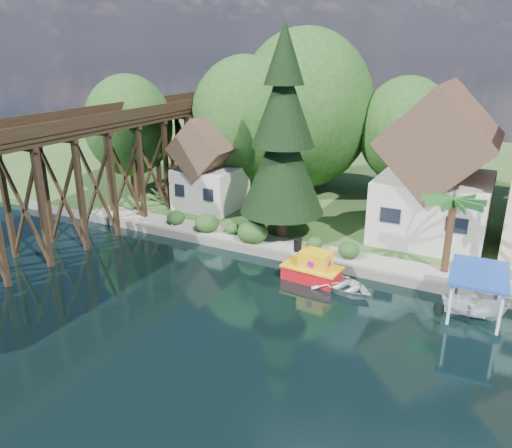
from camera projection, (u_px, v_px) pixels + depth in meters
The scene contains 14 objects.
ground at pixel (240, 318), 26.61m from camera, with size 140.00×140.00×0.00m, color black.
bank at pixel (391, 175), 54.87m from camera, with size 140.00×52.00×0.50m, color #2D5120.
seawall at pixel (357, 271), 31.43m from camera, with size 60.00×0.40×0.62m, color slate.
promenade at pixel (394, 266), 31.57m from camera, with size 50.00×2.60×0.06m, color gray.
trestle_bridge at pixel (82, 168), 36.09m from camera, with size 4.12×44.18×9.30m.
house_left at pixel (437, 174), 35.15m from camera, with size 7.64×8.64×11.02m.
shed at pixel (210, 169), 42.20m from camera, with size 5.09×5.40×7.85m.
bg_trees at pixel (375, 127), 41.42m from camera, with size 49.90×13.30×10.57m.
shrubs at pixel (247, 229), 35.92m from camera, with size 15.76×2.47×1.70m.
conifer at pixel (283, 138), 34.48m from camera, with size 6.04×6.04×14.86m.
palm_tree at pixel (453, 204), 29.37m from camera, with size 4.71×4.71×5.07m.
tugboat at pixel (313, 269), 30.71m from camera, with size 3.66×2.19×2.56m.
boat_white_a at pixel (343, 284), 29.56m from camera, with size 2.80×3.92×0.81m, color silver.
boat_canopy at pixel (476, 298), 26.34m from camera, with size 3.38×4.24×2.65m.
Camera 1 is at (11.60, -20.27, 13.75)m, focal length 35.00 mm.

